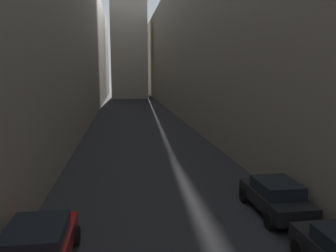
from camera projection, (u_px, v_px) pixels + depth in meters
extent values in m
plane|color=#232326|center=(136.00, 116.00, 45.21)|extent=(264.00, 264.00, 0.00)
cube|color=gray|center=(43.00, 41.00, 43.95)|extent=(13.12, 108.00, 19.99)
cube|color=gray|center=(227.00, 48.00, 47.50)|extent=(15.66, 108.00, 18.92)
cube|color=black|center=(36.00, 235.00, 9.54)|extent=(1.65, 2.15, 0.58)
cylinder|color=black|center=(21.00, 239.00, 11.07)|extent=(0.22, 0.66, 0.66)
cylinder|color=black|center=(76.00, 236.00, 11.31)|extent=(0.22, 0.66, 0.66)
cylinder|color=black|center=(299.00, 250.00, 10.37)|extent=(0.22, 0.68, 0.68)
cube|color=black|center=(275.00, 199.00, 13.80)|extent=(1.70, 3.95, 0.60)
cube|color=black|center=(277.00, 187.00, 13.61)|extent=(1.56, 1.98, 0.51)
cylinder|color=black|center=(244.00, 195.00, 15.05)|extent=(0.22, 0.67, 0.67)
cylinder|color=black|center=(279.00, 193.00, 15.28)|extent=(0.22, 0.67, 0.67)
cylinder|color=black|center=(270.00, 221.00, 12.42)|extent=(0.22, 0.67, 0.67)
cylinder|color=black|center=(312.00, 218.00, 12.65)|extent=(0.22, 0.67, 0.67)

